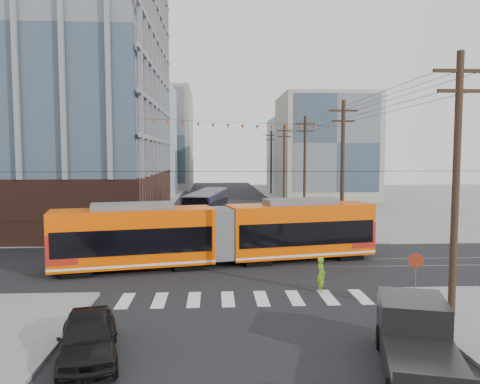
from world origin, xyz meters
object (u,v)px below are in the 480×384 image
object	(u,v)px
streetcar	(221,234)
city_bus	(207,207)
black_sedan	(88,337)
pickup_truck	(419,347)

from	to	relation	value
streetcar	city_bus	world-z (taller)	streetcar
city_bus	black_sedan	world-z (taller)	city_bus
streetcar	city_bus	bearing A→B (deg)	81.65
city_bus	pickup_truck	world-z (taller)	city_bus
streetcar	city_bus	size ratio (longest dim) A/B	1.67
streetcar	city_bus	distance (m)	16.91
streetcar	city_bus	xyz separation A→B (m)	(-1.06, 16.88, -0.23)
black_sedan	streetcar	bearing A→B (deg)	58.18
city_bus	black_sedan	bearing A→B (deg)	-87.44
city_bus	pickup_truck	bearing A→B (deg)	-68.67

